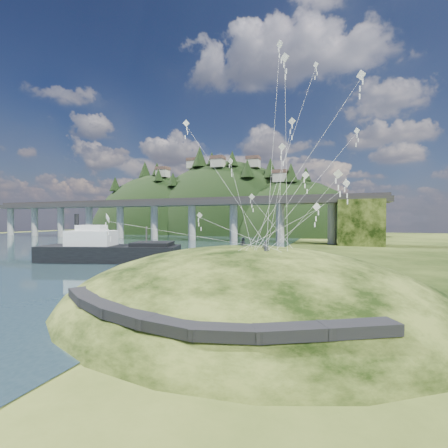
% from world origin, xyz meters
% --- Properties ---
extents(ground, '(320.00, 320.00, 0.00)m').
position_xyz_m(ground, '(0.00, 0.00, 0.00)').
color(ground, black).
rests_on(ground, ground).
extents(grass_hill, '(36.00, 32.00, 13.00)m').
position_xyz_m(grass_hill, '(8.00, 2.00, -1.50)').
color(grass_hill, black).
rests_on(grass_hill, ground).
extents(footpath, '(22.29, 5.84, 0.83)m').
position_xyz_m(footpath, '(7.46, -9.74, 2.08)').
color(footpath, black).
rests_on(footpath, ground).
extents(bridge, '(160.00, 11.00, 15.00)m').
position_xyz_m(bridge, '(-26.46, 70.07, 9.70)').
color(bridge, '#2D2B2B').
rests_on(bridge, ground).
extents(far_ridge, '(153.00, 70.00, 94.50)m').
position_xyz_m(far_ridge, '(-43.58, 122.17, -7.44)').
color(far_ridge, black).
rests_on(far_ridge, ground).
extents(work_barge, '(24.97, 13.38, 8.44)m').
position_xyz_m(work_barge, '(-22.30, 17.55, 2.11)').
color(work_barge, black).
rests_on(work_barge, ground).
extents(wooden_dock, '(15.53, 9.00, 1.14)m').
position_xyz_m(wooden_dock, '(-2.34, 4.64, 0.50)').
color(wooden_dock, '#331914').
rests_on(wooden_dock, ground).
extents(kite_flyers, '(3.93, 4.56, 1.71)m').
position_xyz_m(kite_flyers, '(8.06, 2.32, 5.74)').
color(kite_flyers, '#242730').
rests_on(kite_flyers, ground).
extents(kite_swarm, '(19.35, 17.98, 21.23)m').
position_xyz_m(kite_swarm, '(10.22, 4.96, 15.49)').
color(kite_swarm, silver).
rests_on(kite_swarm, ground).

